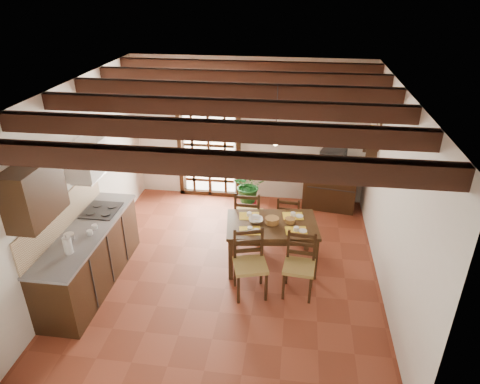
% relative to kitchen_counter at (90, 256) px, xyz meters
% --- Properties ---
extents(ground_plane, '(5.00, 5.00, 0.00)m').
position_rel_kitchen_counter_xyz_m(ground_plane, '(1.96, 0.60, -0.47)').
color(ground_plane, brown).
extents(room_shell, '(4.52, 5.02, 2.81)m').
position_rel_kitchen_counter_xyz_m(room_shell, '(1.96, 0.60, 1.34)').
color(room_shell, silver).
rests_on(room_shell, ground_plane).
extents(ceiling_beams, '(4.50, 4.34, 0.20)m').
position_rel_kitchen_counter_xyz_m(ceiling_beams, '(1.96, 0.60, 2.22)').
color(ceiling_beams, black).
rests_on(ceiling_beams, room_shell).
extents(french_door, '(1.26, 0.11, 2.32)m').
position_rel_kitchen_counter_xyz_m(french_door, '(1.16, 3.05, 0.70)').
color(french_door, white).
rests_on(french_door, ground_plane).
extents(kitchen_counter, '(0.64, 2.25, 1.38)m').
position_rel_kitchen_counter_xyz_m(kitchen_counter, '(0.00, 0.00, 0.00)').
color(kitchen_counter, black).
rests_on(kitchen_counter, ground_plane).
extents(upper_cabinet, '(0.35, 0.80, 0.70)m').
position_rel_kitchen_counter_xyz_m(upper_cabinet, '(-0.12, -0.70, 1.38)').
color(upper_cabinet, black).
rests_on(upper_cabinet, room_shell).
extents(range_hood, '(0.38, 0.60, 0.54)m').
position_rel_kitchen_counter_xyz_m(range_hood, '(-0.09, 0.55, 1.26)').
color(range_hood, white).
rests_on(range_hood, room_shell).
extents(counter_items, '(0.50, 1.43, 0.25)m').
position_rel_kitchen_counter_xyz_m(counter_items, '(0.00, 0.09, 0.49)').
color(counter_items, black).
rests_on(counter_items, kitchen_counter).
extents(dining_table, '(1.47, 1.05, 0.74)m').
position_rel_kitchen_counter_xyz_m(dining_table, '(2.57, 0.83, 0.17)').
color(dining_table, '#372311').
rests_on(dining_table, ground_plane).
extents(chair_near_left, '(0.55, 0.54, 0.98)m').
position_rel_kitchen_counter_xyz_m(chair_near_left, '(2.32, 0.09, -0.17)').
color(chair_near_left, '#A48A45').
rests_on(chair_near_left, ground_plane).
extents(chair_near_right, '(0.47, 0.45, 0.93)m').
position_rel_kitchen_counter_xyz_m(chair_near_right, '(3.00, 0.18, -0.18)').
color(chair_near_right, '#A48A45').
rests_on(chair_near_right, ground_plane).
extents(chair_far_left, '(0.46, 0.44, 0.97)m').
position_rel_kitchen_counter_xyz_m(chair_far_left, '(2.13, 1.47, -0.17)').
color(chair_far_left, '#A48A45').
rests_on(chair_far_left, ground_plane).
extents(chair_far_right, '(0.42, 0.41, 0.85)m').
position_rel_kitchen_counter_xyz_m(chair_far_right, '(2.81, 1.56, -0.21)').
color(chair_far_right, '#A48A45').
rests_on(chair_far_right, ground_plane).
extents(table_setting, '(0.99, 0.66, 0.09)m').
position_rel_kitchen_counter_xyz_m(table_setting, '(2.57, 0.83, 0.28)').
color(table_setting, gold).
rests_on(table_setting, dining_table).
extents(table_bowl, '(0.24, 0.24, 0.05)m').
position_rel_kitchen_counter_xyz_m(table_bowl, '(2.32, 0.84, 0.29)').
color(table_bowl, white).
rests_on(table_bowl, dining_table).
extents(sideboard, '(1.04, 0.58, 0.84)m').
position_rel_kitchen_counter_xyz_m(sideboard, '(3.56, 2.83, -0.06)').
color(sideboard, black).
rests_on(sideboard, ground_plane).
extents(crt_tv, '(0.53, 0.51, 0.37)m').
position_rel_kitchen_counter_xyz_m(crt_tv, '(3.56, 2.82, 0.55)').
color(crt_tv, black).
rests_on(crt_tv, sideboard).
extents(fuse_box, '(0.25, 0.03, 0.32)m').
position_rel_kitchen_counter_xyz_m(fuse_box, '(3.46, 3.08, 1.28)').
color(fuse_box, white).
rests_on(fuse_box, room_shell).
extents(plant_pot, '(0.35, 0.35, 0.22)m').
position_rel_kitchen_counter_xyz_m(plant_pot, '(2.02, 2.53, -0.36)').
color(plant_pot, maroon).
rests_on(plant_pot, ground_plane).
extents(potted_plant, '(1.88, 1.71, 1.79)m').
position_rel_kitchen_counter_xyz_m(potted_plant, '(2.02, 2.53, 0.10)').
color(potted_plant, '#144C19').
rests_on(potted_plant, ground_plane).
extents(wall_shelf, '(0.20, 0.42, 0.20)m').
position_rel_kitchen_counter_xyz_m(wall_shelf, '(4.10, 2.20, 1.04)').
color(wall_shelf, black).
rests_on(wall_shelf, room_shell).
extents(shelf_vase, '(0.15, 0.15, 0.15)m').
position_rel_kitchen_counter_xyz_m(shelf_vase, '(4.10, 2.20, 1.18)').
color(shelf_vase, '#B2BFB2').
rests_on(shelf_vase, wall_shelf).
extents(shelf_flowers, '(0.14, 0.14, 0.36)m').
position_rel_kitchen_counter_xyz_m(shelf_flowers, '(4.10, 2.20, 1.38)').
color(shelf_flowers, gold).
rests_on(shelf_flowers, shelf_vase).
extents(framed_picture, '(0.03, 0.32, 0.32)m').
position_rel_kitchen_counter_xyz_m(framed_picture, '(4.18, 2.20, 1.58)').
color(framed_picture, brown).
rests_on(framed_picture, room_shell).
extents(pendant_lamp, '(0.36, 0.36, 0.84)m').
position_rel_kitchen_counter_xyz_m(pendant_lamp, '(2.57, 0.93, 1.60)').
color(pendant_lamp, black).
rests_on(pendant_lamp, room_shell).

